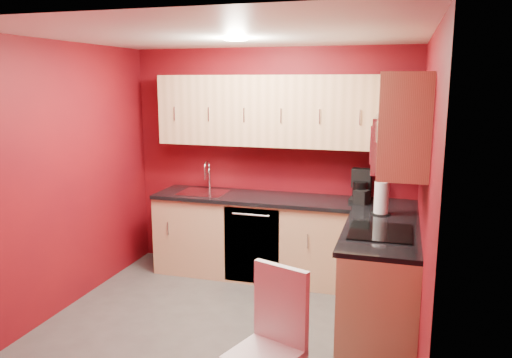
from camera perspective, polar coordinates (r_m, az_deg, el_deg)
The scene contains 21 objects.
floor at distance 4.65m, azimuth -3.32°, elevation -16.27°, with size 3.20×3.20×0.00m, color #4D4B48.
ceiling at distance 4.14m, azimuth -3.72°, elevation 16.14°, with size 3.20×3.20×0.00m, color white.
wall_back at distance 5.63m, azimuth 1.71°, elevation 2.06°, with size 3.20×3.20×0.00m, color maroon.
wall_front at distance 2.90m, azimuth -13.74°, elevation -6.98°, with size 3.20×3.20×0.00m, color maroon.
wall_left at distance 4.99m, azimuth -21.05°, elevation 0.14°, with size 3.00×3.00×0.00m, color maroon.
wall_right at distance 3.98m, azimuth 18.72°, elevation -2.35°, with size 3.00×3.00×0.00m, color maroon.
base_cabinets_back at distance 5.49m, azimuth 2.89°, elevation -6.95°, with size 2.80×0.60×0.87m, color tan.
base_cabinets_right at distance 4.46m, azimuth 14.02°, elevation -11.64°, with size 0.60×1.30×0.87m, color tan.
countertop_back at distance 5.35m, azimuth 2.90°, elevation -2.36°, with size 2.80×0.63×0.04m, color black.
countertop_right at distance 4.30m, azimuth 14.10°, elevation -6.09°, with size 0.63×1.27×0.04m, color black.
upper_cabinets_back at distance 5.35m, azimuth 3.35°, elevation 7.77°, with size 2.80×0.35×0.75m, color tan.
upper_cabinets_right at distance 4.32m, azimuth 16.72°, elevation 7.36°, with size 0.35×1.55×0.75m.
microwave at distance 4.10m, azimuth 16.10°, elevation 4.02°, with size 0.42×0.76×0.42m.
cooktop at distance 4.26m, azimuth 14.02°, elevation -5.90°, with size 0.50×0.55×0.01m, color black.
sink at distance 5.63m, azimuth -5.99°, elevation -1.17°, with size 0.52×0.42×0.35m.
dishwasher_front at distance 5.29m, azimuth -0.52°, elevation -7.65°, with size 0.60×0.02×0.82m, color black.
downlight at distance 4.42m, azimuth -2.33°, elevation 15.64°, with size 0.20×0.20×0.01m, color white.
coffee_maker at distance 5.27m, azimuth 11.84°, elevation -0.73°, with size 0.20×0.27×0.33m, color black, non-canonical shape.
napkin_holder at distance 5.18m, azimuth 11.97°, elevation -2.03°, with size 0.13×0.13×0.14m, color black, non-canonical shape.
paper_towel at distance 4.80m, azimuth 14.14°, elevation -2.12°, with size 0.18×0.18×0.31m, color silver, non-canonical shape.
dining_chair at distance 3.30m, azimuth 0.98°, elevation -18.79°, with size 0.40×0.42×0.98m, color silver, non-canonical shape.
Camera 1 is at (1.42, -3.87, 2.14)m, focal length 35.00 mm.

